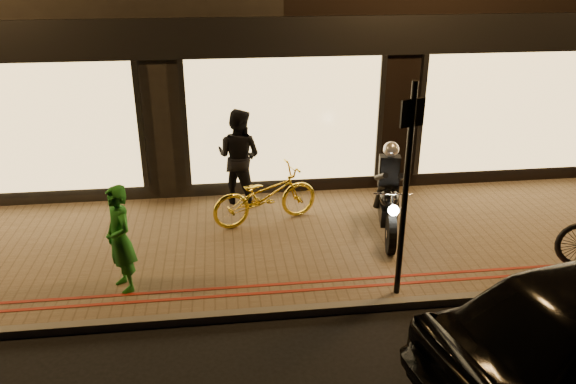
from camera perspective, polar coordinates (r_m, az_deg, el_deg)
The scene contains 9 objects.
ground at distance 7.81m, azimuth 3.13°, elevation -12.42°, with size 90.00×90.00×0.00m, color black.
sidewalk at distance 9.45m, azimuth 1.03°, elevation -5.11°, with size 50.00×4.00×0.12m, color brown.
kerb_stone at distance 7.81m, azimuth 3.08°, elevation -11.85°, with size 50.00×0.14×0.12m, color #59544C.
red_kerb_lines at distance 8.18m, azimuth 2.48°, elevation -9.50°, with size 50.00×0.26×0.01m.
motorcycle at distance 9.51m, azimuth 10.15°, elevation -0.77°, with size 0.70×1.93×1.59m.
sign_post at distance 7.42m, azimuth 11.93°, elevation 0.97°, with size 0.34×0.14×3.00m.
bicycle_gold at distance 9.81m, azimuth -2.33°, elevation -0.36°, with size 0.67×1.92×1.01m, color yellow.
person_green at distance 8.09m, azimuth -16.71°, elevation -4.61°, with size 0.57×0.37×1.56m, color #1D6F1F.
person_dark at distance 10.52m, azimuth -5.02°, elevation 3.62°, with size 0.88×0.69×1.82m, color black.
Camera 1 is at (-1.20, -6.23, 4.54)m, focal length 35.00 mm.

